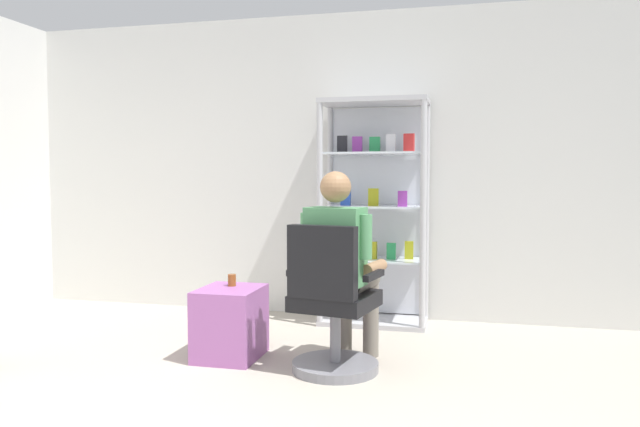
{
  "coord_description": "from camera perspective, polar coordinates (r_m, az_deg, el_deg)",
  "views": [
    {
      "loc": [
        1.16,
        -2.36,
        1.26
      ],
      "look_at": [
        0.17,
        1.69,
        1.0
      ],
      "focal_mm": 33.91,
      "sensor_mm": 36.0,
      "label": 1
    }
  ],
  "objects": [
    {
      "name": "seated_shopkeeper",
      "position": [
        3.98,
        2.08,
        -4.35
      ],
      "size": [
        0.54,
        0.61,
        1.29
      ],
      "color": "slate",
      "rests_on": "ground"
    },
    {
      "name": "storage_crate",
      "position": [
        4.29,
        -8.48,
        -10.17
      ],
      "size": [
        0.41,
        0.48,
        0.49
      ],
      "primitive_type": "cube",
      "color": "#9E599E",
      "rests_on": "ground"
    },
    {
      "name": "back_wall",
      "position": [
        5.48,
        1.45,
        4.5
      ],
      "size": [
        6.0,
        0.1,
        2.7
      ],
      "primitive_type": "cube",
      "color": "silver",
      "rests_on": "ground"
    },
    {
      "name": "office_chair",
      "position": [
        3.88,
        1.14,
        -9.31
      ],
      "size": [
        0.61,
        0.57,
        0.96
      ],
      "color": "slate",
      "rests_on": "ground"
    },
    {
      "name": "display_cabinet_main",
      "position": [
        5.19,
        5.22,
        0.3
      ],
      "size": [
        0.9,
        0.45,
        1.9
      ],
      "color": "#B7B7BC",
      "rests_on": "ground"
    },
    {
      "name": "tea_glass",
      "position": [
        4.31,
        -8.31,
        -6.23
      ],
      "size": [
        0.06,
        0.06,
        0.08
      ],
      "primitive_type": "cylinder",
      "color": "brown",
      "rests_on": "storage_crate"
    }
  ]
}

